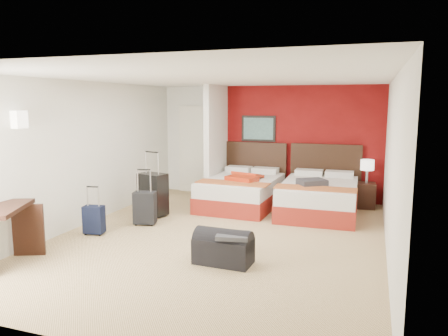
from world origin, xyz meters
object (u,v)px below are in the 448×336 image
at_px(bed_left, 241,192).
at_px(nightstand, 366,195).
at_px(duffel_bag, 223,249).
at_px(table_lamp, 367,171).
at_px(red_suitcase_open, 245,177).
at_px(bed_right, 319,198).
at_px(desk, 5,236).
at_px(suitcase_navy, 94,221).
at_px(suitcase_black, 153,196).
at_px(suitcase_charcoal, 145,209).

xyz_separation_m(bed_left, nightstand, (2.42, 0.73, -0.04)).
height_order(nightstand, duffel_bag, nightstand).
bearing_deg(table_lamp, red_suitcase_open, -160.38).
relative_size(red_suitcase_open, table_lamp, 1.68).
distance_m(bed_right, desk, 5.40).
xyz_separation_m(bed_left, suitcase_navy, (-1.71, -2.60, -0.07)).
relative_size(nightstand, suitcase_navy, 1.16).
height_order(table_lamp, desk, table_lamp).
relative_size(red_suitcase_open, suitcase_black, 1.02).
distance_m(red_suitcase_open, suitcase_black, 1.88).
bearing_deg(bed_left, desk, -113.58).
xyz_separation_m(table_lamp, suitcase_navy, (-4.14, -3.33, -0.53)).
bearing_deg(bed_right, table_lamp, 41.75).
distance_m(table_lamp, suitcase_black, 4.29).
distance_m(suitcase_navy, desk, 1.55).
relative_size(nightstand, desk, 0.54).
distance_m(bed_left, nightstand, 2.53).
xyz_separation_m(red_suitcase_open, suitcase_charcoal, (-1.32, -1.72, -0.36)).
bearing_deg(suitcase_navy, suitcase_black, 65.72).
relative_size(suitcase_black, duffel_bag, 1.03).
bearing_deg(bed_left, suitcase_black, -135.47).
relative_size(suitcase_charcoal, suitcase_navy, 1.26).
bearing_deg(bed_left, suitcase_navy, -121.17).
height_order(bed_left, red_suitcase_open, red_suitcase_open).
bearing_deg(table_lamp, desk, -132.35).
distance_m(table_lamp, suitcase_charcoal, 4.47).
bearing_deg(suitcase_navy, bed_right, 27.71).
bearing_deg(red_suitcase_open, suitcase_charcoal, -111.65).
height_order(bed_left, table_lamp, table_lamp).
xyz_separation_m(bed_right, suitcase_black, (-2.94, -1.19, 0.09)).
bearing_deg(red_suitcase_open, duffel_bag, -63.17).
distance_m(nightstand, table_lamp, 0.50).
height_order(table_lamp, suitcase_navy, table_lamp).
bearing_deg(suitcase_navy, desk, -110.29).
relative_size(red_suitcase_open, nightstand, 1.55).
bearing_deg(suitcase_black, bed_right, 37.06).
bearing_deg(suitcase_charcoal, duffel_bag, -47.76).
relative_size(bed_left, suitcase_charcoal, 3.54).
xyz_separation_m(bed_right, suitcase_charcoal, (-2.79, -1.77, -0.02)).
relative_size(bed_left, suitcase_black, 2.52).
relative_size(suitcase_black, suitcase_charcoal, 1.40).
xyz_separation_m(suitcase_charcoal, duffel_bag, (1.91, -1.28, -0.09)).
xyz_separation_m(suitcase_charcoal, suitcase_navy, (-0.50, -0.77, -0.06)).
bearing_deg(duffel_bag, suitcase_navy, 170.55).
relative_size(table_lamp, suitcase_navy, 1.07).
height_order(bed_right, suitcase_charcoal, bed_right).
xyz_separation_m(nightstand, suitcase_navy, (-4.14, -3.33, -0.04)).
xyz_separation_m(bed_right, red_suitcase_open, (-1.48, -0.04, 0.34)).
height_order(bed_left, suitcase_black, suitcase_black).
bearing_deg(duffel_bag, red_suitcase_open, 103.53).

